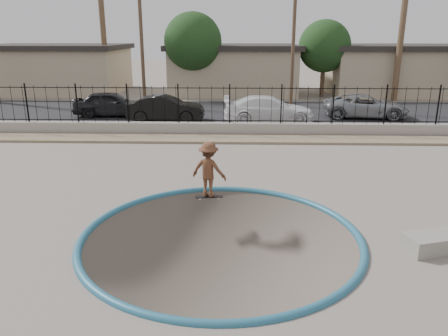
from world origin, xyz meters
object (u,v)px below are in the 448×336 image
Objects in this scene: car_a at (111,104)px; skater at (209,173)px; concrete_ledge at (438,242)px; car_c at (269,109)px; skateboard at (209,197)px; car_d at (365,106)px; car_b at (166,108)px.

skater is at bearing -158.56° from car_a.
concrete_ledge is 15.20m from car_c.
concrete_ledge is at bearing -148.57° from car_a.
skateboard is 12.10m from car_c.
car_d is at bearing -76.64° from car_c.
car_d is (8.38, 13.40, -0.13)m from skater.
car_c is (9.32, -1.60, -0.02)m from car_a.
car_c is (5.82, -0.27, 0.02)m from car_b.
car_c is at bearing 70.80° from skateboard.
car_c is 6.00m from car_d.
concrete_ledge is at bearing -170.88° from car_c.
car_a is 15.11m from car_d.
concrete_ledge is at bearing 170.93° from skater.
concrete_ledge is 20.57m from car_a.
car_a is at bearing 78.16° from car_c.
car_c is at bearing -104.96° from car_a.
concrete_ledge is (5.55, -3.10, 0.14)m from skateboard.
car_b is (-3.23, 12.07, 0.69)m from skateboard.
car_c is at bearing -82.26° from skater.
car_a is at bearing 126.64° from concrete_ledge.
car_a is (-6.73, 13.40, -0.06)m from skater.
car_c is (-2.96, 14.90, 0.56)m from concrete_ledge.
skater is at bearing -165.18° from car_b.
car_c reaches higher than car_b.
car_d is (15.11, 0.00, -0.07)m from car_a.
car_c is (2.59, 11.80, 0.71)m from skateboard.
car_b is at bearing -54.90° from skater.
skateboard is 0.17× the size of car_c.
skater is 0.35× the size of car_d.
car_a reaches higher than skateboard.
car_c is 1.03× the size of car_d.
skater is 0.38× the size of car_a.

